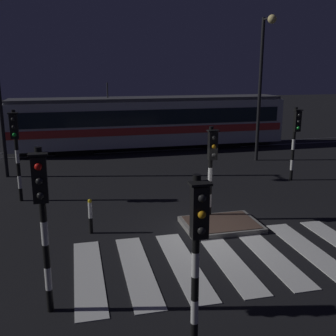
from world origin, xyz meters
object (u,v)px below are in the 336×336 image
object	(u,v)px
tram	(150,121)
traffic_light_kerb_mid_left	(198,239)
bollard_island_edge	(90,216)
street_lamp_trackside_right	(263,73)
traffic_light_corner_near_left	(42,208)
traffic_light_median_centre	(211,160)
traffic_light_corner_far_left	(16,142)
traffic_light_corner_far_right	(295,133)

from	to	relation	value
tram	traffic_light_kerb_mid_left	bearing A→B (deg)	-98.99
bollard_island_edge	traffic_light_kerb_mid_left	bearing A→B (deg)	-75.33
tram	bollard_island_edge	world-z (taller)	tram
street_lamp_trackside_right	tram	xyz separation A→B (m)	(-5.10, 4.85, -3.00)
traffic_light_corner_near_left	traffic_light_median_centre	xyz separation A→B (m)	(5.03, 4.17, -0.23)
traffic_light_corner_near_left	bollard_island_edge	xyz separation A→B (m)	(1.09, 4.05, -1.76)
traffic_light_corner_near_left	traffic_light_kerb_mid_left	bearing A→B (deg)	-34.03
bollard_island_edge	traffic_light_corner_near_left	bearing A→B (deg)	-105.02
street_lamp_trackside_right	traffic_light_corner_near_left	bearing A→B (deg)	-131.69
traffic_light_median_centre	bollard_island_edge	xyz separation A→B (m)	(-3.94, -0.12, -1.53)
traffic_light_median_centre	tram	size ratio (longest dim) A/B	0.18
traffic_light_corner_far_left	traffic_light_median_centre	bearing A→B (deg)	-29.77
street_lamp_trackside_right	tram	size ratio (longest dim) A/B	0.44
tram	bollard_island_edge	distance (m)	13.55
bollard_island_edge	traffic_light_corner_far_right	bearing A→B (deg)	22.83
bollard_island_edge	traffic_light_corner_far_left	bearing A→B (deg)	122.79
traffic_light_corner_far_right	bollard_island_edge	world-z (taller)	traffic_light_corner_far_right
traffic_light_corner_far_right	traffic_light_median_centre	distance (m)	6.52
traffic_light_corner_near_left	traffic_light_kerb_mid_left	xyz separation A→B (m)	(2.61, -1.76, -0.17)
traffic_light_corner_near_left	traffic_light_median_centre	size ratio (longest dim) A/B	1.11
traffic_light_corner_far_right	tram	size ratio (longest dim) A/B	0.19
street_lamp_trackside_right	traffic_light_corner_far_right	bearing A→B (deg)	-94.32
traffic_light_corner_far_left	street_lamp_trackside_right	world-z (taller)	street_lamp_trackside_right
traffic_light_median_centre	traffic_light_kerb_mid_left	bearing A→B (deg)	-112.18
traffic_light_corner_far_left	bollard_island_edge	world-z (taller)	traffic_light_corner_far_left
traffic_light_corner_far_left	tram	xyz separation A→B (m)	(6.88, 8.98, -0.56)
traffic_light_kerb_mid_left	tram	world-z (taller)	tram
traffic_light_corner_far_right	bollard_island_edge	bearing A→B (deg)	-157.17
traffic_light_corner_far_left	bollard_island_edge	xyz separation A→B (m)	(2.43, -3.77, -1.75)
traffic_light_kerb_mid_left	street_lamp_trackside_right	distance (m)	16.10
traffic_light_corner_near_left	street_lamp_trackside_right	world-z (taller)	street_lamp_trackside_right
traffic_light_corner_far_left	bollard_island_edge	size ratio (longest dim) A/B	3.15
street_lamp_trackside_right	bollard_island_edge	xyz separation A→B (m)	(-9.56, -7.90, -4.20)
traffic_light_median_centre	bollard_island_edge	world-z (taller)	traffic_light_median_centre
traffic_light_corner_near_left	traffic_light_corner_far_left	world-z (taller)	traffic_light_corner_near_left
traffic_light_kerb_mid_left	street_lamp_trackside_right	world-z (taller)	street_lamp_trackside_right
traffic_light_kerb_mid_left	street_lamp_trackside_right	bearing A→B (deg)	59.62
traffic_light_median_centre	traffic_light_corner_far_left	world-z (taller)	traffic_light_corner_far_left
traffic_light_median_centre	street_lamp_trackside_right	world-z (taller)	street_lamp_trackside_right
traffic_light_corner_far_left	traffic_light_kerb_mid_left	world-z (taller)	traffic_light_corner_far_left
traffic_light_corner_near_left	street_lamp_trackside_right	bearing A→B (deg)	48.31
traffic_light_kerb_mid_left	tram	xyz separation A→B (m)	(2.93, 18.55, -0.40)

